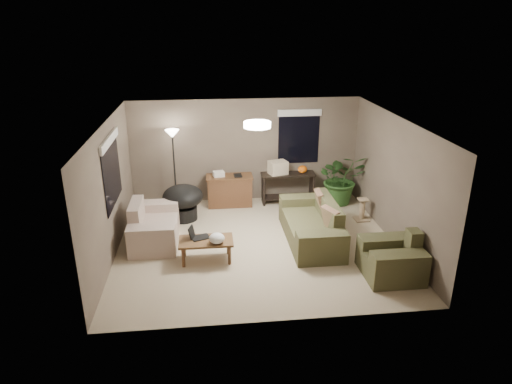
{
  "coord_description": "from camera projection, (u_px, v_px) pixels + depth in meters",
  "views": [
    {
      "loc": [
        -0.93,
        -8.13,
        4.27
      ],
      "look_at": [
        0.0,
        0.2,
        1.05
      ],
      "focal_mm": 32.0,
      "sensor_mm": 36.0,
      "label": 1
    }
  ],
  "objects": [
    {
      "name": "loveseat",
      "position": [
        153.0,
        227.0,
        9.22
      ],
      "size": [
        0.9,
        1.6,
        0.85
      ],
      "color": "beige",
      "rests_on": "ground"
    },
    {
      "name": "window_left",
      "position": [
        111.0,
        159.0,
        8.53
      ],
      "size": [
        0.05,
        1.56,
        1.33
      ],
      "color": "black",
      "rests_on": "room_shell"
    },
    {
      "name": "coffee_table",
      "position": [
        206.0,
        243.0,
        8.45
      ],
      "size": [
        1.0,
        0.55,
        0.42
      ],
      "color": "brown",
      "rests_on": "ground"
    },
    {
      "name": "room_shell",
      "position": [
        257.0,
        186.0,
        8.72
      ],
      "size": [
        5.5,
        5.5,
        5.5
      ],
      "color": "#C1B18F",
      "rests_on": "ground"
    },
    {
      "name": "cat_scratching_post",
      "position": [
        362.0,
        211.0,
        10.21
      ],
      "size": [
        0.32,
        0.32,
        0.5
      ],
      "color": "tan",
      "rests_on": "ground"
    },
    {
      "name": "houseplant",
      "position": [
        341.0,
        184.0,
        11.05
      ],
      "size": [
        1.15,
        1.27,
        0.99
      ],
      "primitive_type": "imported",
      "color": "#2D5923",
      "rests_on": "ground"
    },
    {
      "name": "floor_lamp",
      "position": [
        173.0,
        143.0,
        10.33
      ],
      "size": [
        0.32,
        0.32,
        1.91
      ],
      "color": "black",
      "rests_on": "ground"
    },
    {
      "name": "ceiling_fixture",
      "position": [
        257.0,
        125.0,
        8.3
      ],
      "size": [
        0.5,
        0.5,
        0.1
      ],
      "primitive_type": "cylinder",
      "color": "white",
      "rests_on": "room_shell"
    },
    {
      "name": "cardboard_box",
      "position": [
        278.0,
        168.0,
        10.9
      ],
      "size": [
        0.49,
        0.42,
        0.32
      ],
      "primitive_type": "cube",
      "rotation": [
        0.0,
        0.0,
        0.29
      ],
      "color": "beige",
      "rests_on": "console_table"
    },
    {
      "name": "console_table",
      "position": [
        288.0,
        186.0,
        11.1
      ],
      "size": [
        1.3,
        0.4,
        0.75
      ],
      "color": "black",
      "rests_on": "ground"
    },
    {
      "name": "desk_papers",
      "position": [
        223.0,
        174.0,
        10.77
      ],
      "size": [
        0.69,
        0.29,
        0.12
      ],
      "color": "silver",
      "rests_on": "desk"
    },
    {
      "name": "window_back",
      "position": [
        299.0,
        128.0,
        10.97
      ],
      "size": [
        1.06,
        0.05,
        1.33
      ],
      "color": "black",
      "rests_on": "room_shell"
    },
    {
      "name": "main_sofa",
      "position": [
        313.0,
        226.0,
        9.26
      ],
      "size": [
        0.95,
        2.2,
        0.85
      ],
      "color": "#4E4E2F",
      "rests_on": "ground"
    },
    {
      "name": "throw_pillows",
      "position": [
        326.0,
        210.0,
        9.16
      ],
      "size": [
        0.39,
        1.38,
        0.47
      ],
      "color": "#8C7251",
      "rests_on": "main_sofa"
    },
    {
      "name": "plastic_bag",
      "position": [
        217.0,
        238.0,
        8.27
      ],
      "size": [
        0.31,
        0.29,
        0.2
      ],
      "primitive_type": "ellipsoid",
      "rotation": [
        0.0,
        0.0,
        -0.13
      ],
      "color": "white",
      "rests_on": "coffee_table"
    },
    {
      "name": "laptop",
      "position": [
        197.0,
        235.0,
        8.48
      ],
      "size": [
        0.42,
        0.33,
        0.24
      ],
      "color": "black",
      "rests_on": "coffee_table"
    },
    {
      "name": "papasan_chair",
      "position": [
        183.0,
        200.0,
        10.16
      ],
      "size": [
        1.14,
        1.14,
        0.8
      ],
      "color": "black",
      "rests_on": "ground"
    },
    {
      "name": "armchair",
      "position": [
        392.0,
        260.0,
        7.97
      ],
      "size": [
        0.95,
        1.0,
        0.85
      ],
      "color": "#48482B",
      "rests_on": "ground"
    },
    {
      "name": "pumpkin",
      "position": [
        302.0,
        169.0,
        10.99
      ],
      "size": [
        0.27,
        0.27,
        0.18
      ],
      "primitive_type": "ellipsoid",
      "rotation": [
        0.0,
        0.0,
        -0.22
      ],
      "color": "orange",
      "rests_on": "console_table"
    },
    {
      "name": "desk",
      "position": [
        230.0,
        191.0,
        10.95
      ],
      "size": [
        1.1,
        0.5,
        0.75
      ],
      "color": "brown",
      "rests_on": "ground"
    }
  ]
}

